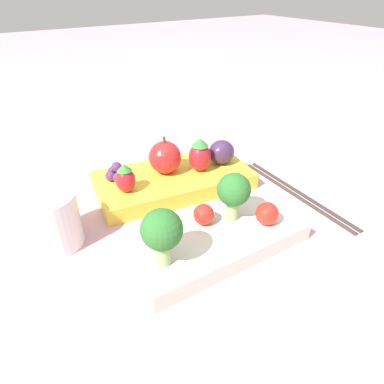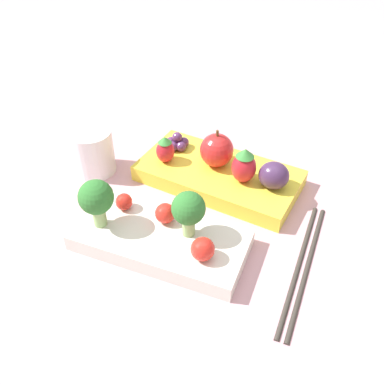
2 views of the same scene
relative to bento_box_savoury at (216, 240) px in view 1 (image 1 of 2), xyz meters
The scene contains 15 objects.
ground_plane 0.07m from the bento_box_savoury, 102.33° to the right, with size 4.00×4.00×0.00m, color #C6939E.
bento_box_savoury is the anchor object (origin of this frame).
bento_box_fruit 0.15m from the bento_box_savoury, 100.89° to the right, with size 0.24×0.14×0.02m.
broccoli_floret_0 0.06m from the bento_box_savoury, 159.96° to the right, with size 0.04×0.04×0.06m.
broccoli_floret_1 0.09m from the bento_box_savoury, ahead, with size 0.04×0.04×0.06m.
cherry_tomato_0 0.07m from the bento_box_savoury, 163.36° to the left, with size 0.03×0.03×0.03m.
cherry_tomato_1 0.07m from the bento_box_savoury, 22.84° to the right, with size 0.02×0.02×0.02m.
cherry_tomato_2 0.03m from the bento_box_savoury, 84.15° to the right, with size 0.02×0.02×0.02m.
apple 0.16m from the bento_box_savoury, 97.49° to the right, with size 0.05×0.05×0.06m.
strawberry_0 0.15m from the bento_box_savoury, 116.67° to the right, with size 0.03×0.03×0.05m.
strawberry_1 0.15m from the bento_box_savoury, 69.62° to the right, with size 0.03×0.03×0.04m.
plum 0.17m from the bento_box_savoury, 128.84° to the right, with size 0.04×0.04×0.04m.
grape_cluster 0.18m from the bento_box_savoury, 74.74° to the right, with size 0.03×0.03×0.03m.
drinking_cup 0.19m from the bento_box_savoury, 35.12° to the right, with size 0.06×0.06×0.07m.
chopsticks_pair 0.17m from the bento_box_savoury, behind, with size 0.02×0.21×0.01m.
Camera 1 is at (0.20, 0.31, 0.27)m, focal length 32.00 mm.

